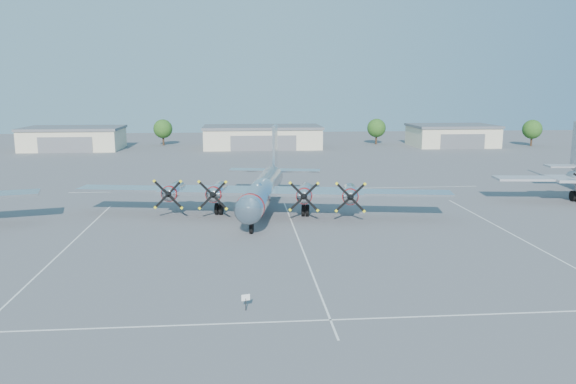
{
  "coord_description": "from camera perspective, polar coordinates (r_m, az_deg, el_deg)",
  "views": [
    {
      "loc": [
        -5.72,
        -55.75,
        14.88
      ],
      "look_at": [
        -0.31,
        5.91,
        3.2
      ],
      "focal_mm": 35.0,
      "sensor_mm": 36.0,
      "label": 1
    }
  ],
  "objects": [
    {
      "name": "ground",
      "position": [
        57.99,
        0.82,
        -4.18
      ],
      "size": [
        260.0,
        260.0,
        0.0
      ],
      "primitive_type": "plane",
      "color": "#555557",
      "rests_on": "ground"
    },
    {
      "name": "main_bomber_b29",
      "position": [
        67.62,
        -2.46,
        -2.04
      ],
      "size": [
        47.69,
        36.56,
        9.57
      ],
      "primitive_type": null,
      "rotation": [
        0.0,
        0.0,
        -0.17
      ],
      "color": "silver",
      "rests_on": "ground"
    },
    {
      "name": "tree_west",
      "position": [
        147.41,
        -12.59,
        6.28
      ],
      "size": [
        4.8,
        4.8,
        6.64
      ],
      "color": "#382619",
      "rests_on": "ground"
    },
    {
      "name": "info_placard",
      "position": [
        38.48,
        -4.32,
        -10.81
      ],
      "size": [
        0.59,
        0.2,
        1.14
      ],
      "rotation": [
        0.0,
        0.0,
        0.27
      ],
      "color": "black",
      "rests_on": "ground"
    },
    {
      "name": "tree_far_east",
      "position": [
        154.84,
        23.56,
        5.85
      ],
      "size": [
        4.8,
        4.8,
        6.64
      ],
      "color": "#382619",
      "rests_on": "ground"
    },
    {
      "name": "tree_east",
      "position": [
        148.51,
        8.98,
        6.44
      ],
      "size": [
        4.8,
        4.8,
        6.64
      ],
      "color": "#382619",
      "rests_on": "ground"
    },
    {
      "name": "parking_lines",
      "position": [
        56.3,
        1.0,
        -4.63
      ],
      "size": [
        60.0,
        50.08,
        0.01
      ],
      "color": "silver",
      "rests_on": "ground"
    },
    {
      "name": "hangar_east",
      "position": [
        148.32,
        16.32,
        5.55
      ],
      "size": [
        20.6,
        14.6,
        5.4
      ],
      "color": "beige",
      "rests_on": "ground"
    },
    {
      "name": "hangar_center",
      "position": [
        138.37,
        -2.64,
        5.63
      ],
      "size": [
        28.6,
        14.6,
        5.4
      ],
      "color": "beige",
      "rests_on": "ground"
    },
    {
      "name": "hangar_west",
      "position": [
        143.72,
        -20.94,
        5.13
      ],
      "size": [
        22.6,
        14.6,
        5.4
      ],
      "color": "beige",
      "rests_on": "ground"
    }
  ]
}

